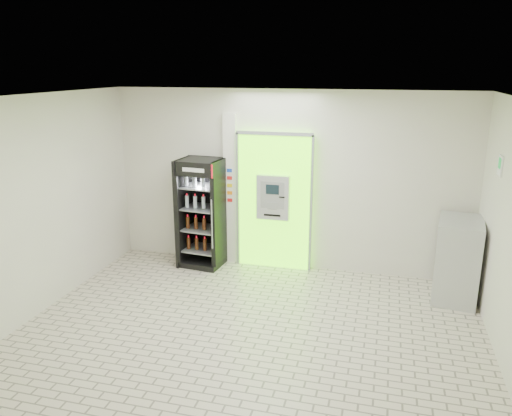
% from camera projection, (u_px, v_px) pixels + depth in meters
% --- Properties ---
extents(ground, '(6.00, 6.00, 0.00)m').
position_uv_depth(ground, '(247.00, 337.00, 6.40)').
color(ground, '#C0B49F').
rests_on(ground, ground).
extents(room_shell, '(6.00, 6.00, 6.00)m').
position_uv_depth(room_shell, '(246.00, 198.00, 5.89)').
color(room_shell, silver).
rests_on(room_shell, ground).
extents(atm_assembly, '(1.30, 0.24, 2.33)m').
position_uv_depth(atm_assembly, '(274.00, 201.00, 8.37)').
color(atm_assembly, '#5FF30A').
rests_on(atm_assembly, ground).
extents(pillar, '(0.22, 0.11, 2.60)m').
position_uv_depth(pillar, '(231.00, 190.00, 8.56)').
color(pillar, silver).
rests_on(pillar, ground).
extents(beverage_cooler, '(0.76, 0.70, 1.86)m').
position_uv_depth(beverage_cooler, '(202.00, 215.00, 8.53)').
color(beverage_cooler, black).
rests_on(beverage_cooler, ground).
extents(steel_cabinet, '(0.72, 0.98, 1.21)m').
position_uv_depth(steel_cabinet, '(458.00, 259.00, 7.34)').
color(steel_cabinet, '#B5B8BE').
rests_on(steel_cabinet, ground).
extents(exit_sign, '(0.02, 0.22, 0.26)m').
position_uv_depth(exit_sign, '(500.00, 165.00, 6.38)').
color(exit_sign, white).
rests_on(exit_sign, room_shell).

